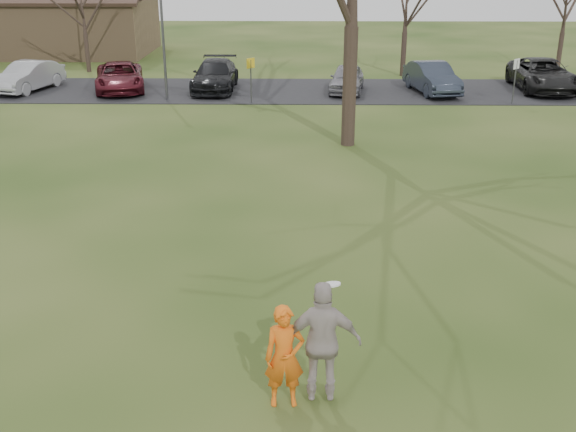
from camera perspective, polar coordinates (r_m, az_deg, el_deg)
The scene contains 15 objects.
ground at distance 11.52m, azimuth -0.35°, elevation -14.38°, with size 120.00×120.00×0.00m, color #1E380F.
parking_strip at distance 34.99m, azimuth 0.59°, elevation 10.39°, with size 62.00×6.50×0.04m, color black.
player_defender at distance 10.78m, azimuth -0.29°, elevation -11.64°, with size 0.62×0.41×1.71m, color orange.
car_1 at distance 37.10m, azimuth -20.81°, elevation 10.82°, with size 1.51×4.33×1.43m, color #A0A1A5.
car_2 at distance 35.77m, azimuth -13.84°, elevation 11.19°, with size 2.28×4.95×1.37m, color #50121C.
car_3 at distance 35.13m, azimuth -6.09°, elevation 11.56°, with size 2.04×5.02×1.46m, color black.
car_4 at distance 34.59m, azimuth 4.93°, elevation 11.33°, with size 1.55×3.85×1.31m, color gray.
car_5 at distance 34.98m, azimuth 11.90°, elevation 11.20°, with size 1.55×4.46×1.47m, color #28303D.
car_6 at distance 37.14m, azimuth 20.45°, elevation 10.96°, with size 2.55×5.52×1.53m, color black.
catching_play at distance 10.68m, azimuth 2.95°, elevation -10.41°, with size 1.18×0.53×2.01m.
building at distance 51.70m, azimuth -22.84°, elevation 14.54°, with size 20.60×8.50×5.14m.
lamp_post at distance 32.56m, azimuth -10.48°, elevation 16.25°, with size 0.34×0.34×6.27m.
sign_yellow at distance 31.86m, azimuth -3.12°, elevation 11.88°, with size 0.35×0.35×2.08m.
sign_white at distance 33.25m, azimuth 18.42°, elevation 11.24°, with size 0.35×0.35×2.08m.
small_tree_row at distance 39.72m, azimuth 7.31°, elevation 17.20°, with size 55.00×5.90×8.50m.
Camera 1 is at (0.23, -9.33, 6.75)m, focal length 42.71 mm.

